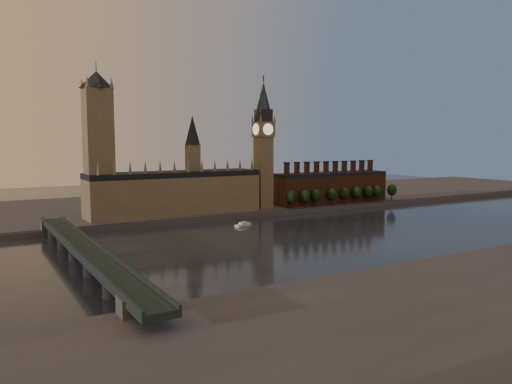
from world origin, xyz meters
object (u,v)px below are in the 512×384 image
(victoria_tower, at_px, (98,140))
(westminster_bridge, at_px, (85,253))
(big_ben, at_px, (263,143))
(river_boat, at_px, (243,224))

(victoria_tower, xyz_separation_m, westminster_bridge, (-35.00, -117.70, -51.65))
(big_ben, relative_size, westminster_bridge, 0.54)
(westminster_bridge, height_order, river_boat, westminster_bridge)
(big_ben, distance_m, river_boat, 86.68)
(big_ben, height_order, westminster_bridge, big_ben)
(river_boat, bearing_deg, victoria_tower, 124.97)
(victoria_tower, relative_size, big_ben, 1.01)
(victoria_tower, distance_m, big_ben, 130.12)
(big_ben, relative_size, river_boat, 7.45)
(big_ben, height_order, river_boat, big_ben)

